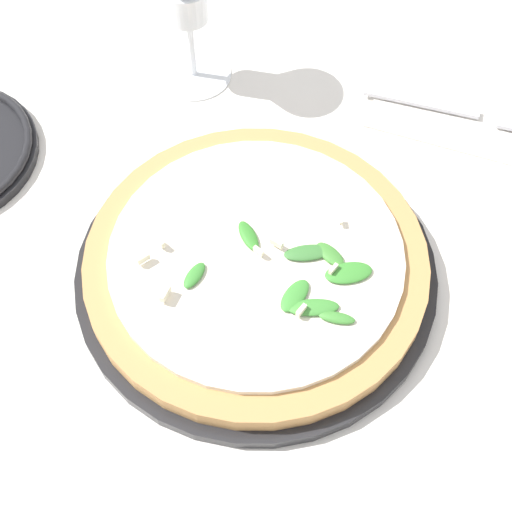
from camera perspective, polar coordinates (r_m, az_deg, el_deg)
name	(u,v)px	position (r m, az deg, el deg)	size (l,w,h in m)	color
ground_plane	(226,242)	(0.66, -2.39, 1.12)	(6.00, 6.00, 0.00)	silver
pizza_arugula_main	(256,264)	(0.62, 0.02, -0.67)	(0.32, 0.32, 0.05)	black
napkin	(447,111)	(0.78, 15.06, 11.13)	(0.17, 0.13, 0.01)	silver
fork	(455,109)	(0.78, 15.66, 11.25)	(0.19, 0.05, 0.00)	silver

